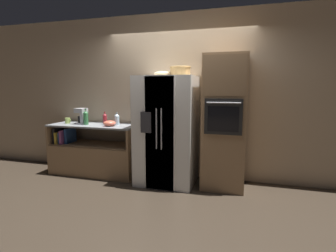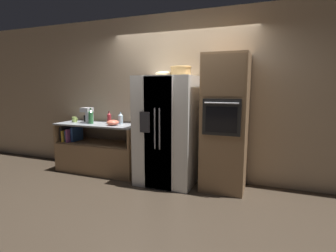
{
  "view_description": "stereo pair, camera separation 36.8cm",
  "coord_description": "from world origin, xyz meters",
  "px_view_note": "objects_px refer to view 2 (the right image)",
  "views": [
    {
      "loc": [
        1.09,
        -3.99,
        1.56
      ],
      "look_at": [
        -0.05,
        -0.07,
        0.96
      ],
      "focal_mm": 28.0,
      "sensor_mm": 36.0,
      "label": 1
    },
    {
      "loc": [
        1.44,
        -3.87,
        1.56
      ],
      "look_at": [
        -0.05,
        -0.07,
        0.96
      ],
      "focal_mm": 28.0,
      "sensor_mm": 36.0,
      "label": 2
    }
  ],
  "objects_px": {
    "refrigerator": "(167,130)",
    "mug": "(75,120)",
    "fruit_bowl": "(164,74)",
    "coffee_maker": "(88,115)",
    "mixing_bowl": "(113,123)",
    "wicker_basket": "(181,71)",
    "bottle_tall": "(91,117)",
    "bottle_short": "(109,118)",
    "wall_oven": "(225,123)",
    "bottle_wide": "(121,118)"
  },
  "relations": [
    {
      "from": "bottle_short",
      "to": "mug",
      "type": "relative_size",
      "value": 1.82
    },
    {
      "from": "fruit_bowl",
      "to": "bottle_tall",
      "type": "height_order",
      "value": "fruit_bowl"
    },
    {
      "from": "bottle_short",
      "to": "wall_oven",
      "type": "bearing_deg",
      "value": -1.91
    },
    {
      "from": "bottle_wide",
      "to": "mug",
      "type": "xyz_separation_m",
      "value": [
        -0.95,
        -0.1,
        -0.05
      ]
    },
    {
      "from": "bottle_short",
      "to": "bottle_wide",
      "type": "distance_m",
      "value": 0.23
    },
    {
      "from": "wall_oven",
      "to": "fruit_bowl",
      "type": "distance_m",
      "value": 1.25
    },
    {
      "from": "mixing_bowl",
      "to": "wall_oven",
      "type": "bearing_deg",
      "value": 2.91
    },
    {
      "from": "bottle_short",
      "to": "mixing_bowl",
      "type": "distance_m",
      "value": 0.26
    },
    {
      "from": "refrigerator",
      "to": "wall_oven",
      "type": "distance_m",
      "value": 0.93
    },
    {
      "from": "bottle_tall",
      "to": "wicker_basket",
      "type": "bearing_deg",
      "value": 2.18
    },
    {
      "from": "wall_oven",
      "to": "coffee_maker",
      "type": "bearing_deg",
      "value": 179.82
    },
    {
      "from": "bottle_wide",
      "to": "coffee_maker",
      "type": "height_order",
      "value": "coffee_maker"
    },
    {
      "from": "wall_oven",
      "to": "bottle_short",
      "type": "relative_size",
      "value": 9.02
    },
    {
      "from": "wall_oven",
      "to": "bottle_tall",
      "type": "xyz_separation_m",
      "value": [
        -2.41,
        -0.07,
        0.01
      ]
    },
    {
      "from": "bottle_wide",
      "to": "mixing_bowl",
      "type": "distance_m",
      "value": 0.2
    },
    {
      "from": "refrigerator",
      "to": "coffee_maker",
      "type": "distance_m",
      "value": 1.63
    },
    {
      "from": "wicker_basket",
      "to": "bottle_short",
      "type": "distance_m",
      "value": 1.62
    },
    {
      "from": "fruit_bowl",
      "to": "coffee_maker",
      "type": "distance_m",
      "value": 1.69
    },
    {
      "from": "wicker_basket",
      "to": "mixing_bowl",
      "type": "height_order",
      "value": "wicker_basket"
    },
    {
      "from": "fruit_bowl",
      "to": "bottle_tall",
      "type": "distance_m",
      "value": 1.59
    },
    {
      "from": "wicker_basket",
      "to": "bottle_short",
      "type": "xyz_separation_m",
      "value": [
        -1.4,
        0.07,
        -0.81
      ]
    },
    {
      "from": "fruit_bowl",
      "to": "mixing_bowl",
      "type": "xyz_separation_m",
      "value": [
        -0.92,
        -0.09,
        -0.83
      ]
    },
    {
      "from": "refrigerator",
      "to": "wicker_basket",
      "type": "xyz_separation_m",
      "value": [
        0.2,
        0.07,
        0.95
      ]
    },
    {
      "from": "bottle_short",
      "to": "mug",
      "type": "bearing_deg",
      "value": -173.57
    },
    {
      "from": "refrigerator",
      "to": "mug",
      "type": "xyz_separation_m",
      "value": [
        -1.92,
        0.06,
        0.08
      ]
    },
    {
      "from": "wicker_basket",
      "to": "bottle_tall",
      "type": "height_order",
      "value": "wicker_basket"
    },
    {
      "from": "wicker_basket",
      "to": "coffee_maker",
      "type": "relative_size",
      "value": 1.18
    },
    {
      "from": "fruit_bowl",
      "to": "coffee_maker",
      "type": "height_order",
      "value": "fruit_bowl"
    },
    {
      "from": "bottle_wide",
      "to": "mug",
      "type": "relative_size",
      "value": 1.73
    },
    {
      "from": "bottle_tall",
      "to": "mug",
      "type": "xyz_separation_m",
      "value": [
        -0.42,
        0.05,
        -0.08
      ]
    },
    {
      "from": "mug",
      "to": "coffee_maker",
      "type": "height_order",
      "value": "coffee_maker"
    },
    {
      "from": "refrigerator",
      "to": "bottle_tall",
      "type": "bearing_deg",
      "value": 179.94
    },
    {
      "from": "bottle_tall",
      "to": "bottle_short",
      "type": "xyz_separation_m",
      "value": [
        0.3,
        0.14,
        -0.03
      ]
    },
    {
      "from": "wicker_basket",
      "to": "bottle_wide",
      "type": "bearing_deg",
      "value": 175.61
    },
    {
      "from": "fruit_bowl",
      "to": "refrigerator",
      "type": "bearing_deg",
      "value": -33.64
    },
    {
      "from": "wicker_basket",
      "to": "bottle_tall",
      "type": "distance_m",
      "value": 1.87
    },
    {
      "from": "fruit_bowl",
      "to": "mug",
      "type": "xyz_separation_m",
      "value": [
        -1.83,
        -0.0,
        -0.82
      ]
    },
    {
      "from": "bottle_tall",
      "to": "coffee_maker",
      "type": "relative_size",
      "value": 1.02
    },
    {
      "from": "bottle_wide",
      "to": "mug",
      "type": "distance_m",
      "value": 0.96
    },
    {
      "from": "refrigerator",
      "to": "mug",
      "type": "bearing_deg",
      "value": 178.32
    },
    {
      "from": "coffee_maker",
      "to": "fruit_bowl",
      "type": "bearing_deg",
      "value": -0.62
    },
    {
      "from": "fruit_bowl",
      "to": "coffee_maker",
      "type": "relative_size",
      "value": 0.95
    },
    {
      "from": "wall_oven",
      "to": "mug",
      "type": "height_order",
      "value": "wall_oven"
    },
    {
      "from": "wall_oven",
      "to": "mug",
      "type": "bearing_deg",
      "value": -179.78
    },
    {
      "from": "fruit_bowl",
      "to": "bottle_tall",
      "type": "bearing_deg",
      "value": -177.69
    },
    {
      "from": "refrigerator",
      "to": "wall_oven",
      "type": "xyz_separation_m",
      "value": [
        0.91,
        0.07,
        0.16
      ]
    },
    {
      "from": "wall_oven",
      "to": "bottle_short",
      "type": "distance_m",
      "value": 2.11
    },
    {
      "from": "mug",
      "to": "coffee_maker",
      "type": "distance_m",
      "value": 0.32
    },
    {
      "from": "wall_oven",
      "to": "bottle_short",
      "type": "height_order",
      "value": "wall_oven"
    },
    {
      "from": "refrigerator",
      "to": "bottle_tall",
      "type": "distance_m",
      "value": 1.5
    }
  ]
}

